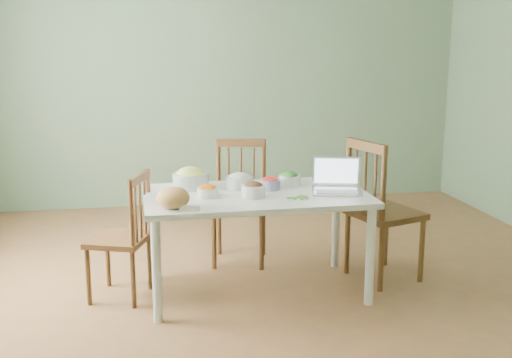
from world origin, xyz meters
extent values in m
cube|color=brown|center=(0.00, 0.00, 0.00)|extent=(5.00, 5.00, 0.00)
cube|color=slate|center=(0.00, 2.50, 1.35)|extent=(5.00, 0.00, 2.70)
cube|color=slate|center=(0.00, -2.50, 1.35)|extent=(5.00, 0.00, 2.70)
ellipsoid|color=tan|center=(-0.76, -0.28, 0.78)|extent=(0.21, 0.21, 0.14)
cube|color=silver|center=(-0.67, -0.36, 0.73)|extent=(0.13, 0.08, 0.03)
cylinder|color=tan|center=(0.12, 0.32, 0.72)|extent=(0.22, 0.22, 0.02)
camera|label=1|loc=(-0.97, -4.07, 1.74)|focal=43.94mm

